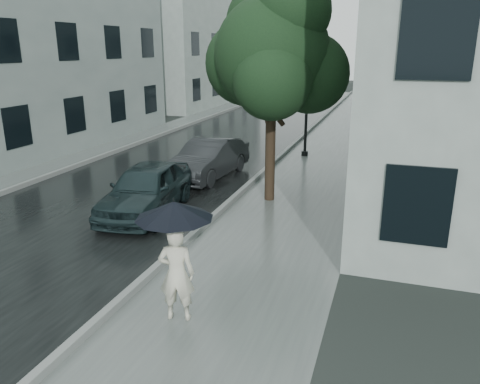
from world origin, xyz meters
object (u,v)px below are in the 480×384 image
(car_near, at_px, (146,188))
(pedestrian, at_px, (177,274))
(street_tree, at_px, (273,53))
(lamp_post, at_px, (304,88))
(car_far, at_px, (209,159))

(car_near, bearing_deg, pedestrian, -62.18)
(street_tree, height_order, lamp_post, street_tree)
(street_tree, bearing_deg, pedestrian, -88.37)
(pedestrian, xyz_separation_m, car_far, (-2.85, 8.48, -0.15))
(car_near, bearing_deg, lamp_post, 66.11)
(pedestrian, relative_size, car_near, 0.41)
(pedestrian, distance_m, car_near, 5.50)
(pedestrian, bearing_deg, lamp_post, -101.95)
(pedestrian, xyz_separation_m, car_near, (-3.09, 4.54, -0.13))
(pedestrian, distance_m, street_tree, 7.66)
(street_tree, xyz_separation_m, lamp_post, (-0.25, 6.12, -1.42))
(pedestrian, height_order, car_near, pedestrian)
(street_tree, relative_size, car_near, 1.55)
(street_tree, bearing_deg, car_far, 148.51)
(car_near, distance_m, car_far, 3.95)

